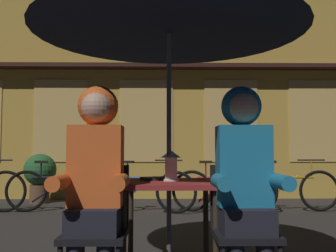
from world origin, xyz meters
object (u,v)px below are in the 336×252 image
object	(u,v)px
chair_right	(243,224)
cafe_table	(169,195)
person_left_hooded	(95,169)
bicycle_fourth	(224,190)
potted_plant	(40,174)
patio_umbrella	(169,10)
person_right_hooded	(244,169)
bicycle_third	(144,190)
lantern	(171,165)
bicycle_second	(59,190)
book	(155,179)
chair_left	(96,224)
bicycle_fifth	(288,190)

from	to	relation	value
chair_right	cafe_table	bearing A→B (deg)	142.45
person_left_hooded	chair_right	bearing A→B (deg)	3.39
bicycle_fourth	potted_plant	size ratio (longest dim) A/B	1.80
patio_umbrella	bicycle_fourth	bearing A→B (deg)	74.31
person_left_hooded	person_right_hooded	bearing A→B (deg)	0.00
person_right_hooded	bicycle_fourth	bearing A→B (deg)	83.16
chair_right	person_left_hooded	bearing A→B (deg)	-176.61
person_left_hooded	bicycle_third	xyz separation A→B (m)	(0.15, 3.73, -0.50)
patio_umbrella	lantern	distance (m)	1.20
lantern	bicycle_second	size ratio (longest dim) A/B	0.14
person_left_hooded	bicycle_fourth	distance (m)	4.01
cafe_table	chair_right	xyz separation A→B (m)	(0.48, -0.37, -0.15)
bicycle_second	bicycle_third	distance (m)	1.40
chair_right	lantern	bearing A→B (deg)	140.29
cafe_table	bicycle_fourth	distance (m)	3.44
bicycle_fourth	book	xyz separation A→B (m)	(-1.04, -3.20, 0.41)
person_left_hooded	book	distance (m)	0.65
person_left_hooded	bicycle_second	xyz separation A→B (m)	(-1.25, 3.88, -0.50)
potted_plant	bicycle_fourth	bearing A→B (deg)	-19.54
person_right_hooded	chair_right	bearing A→B (deg)	90.00
bicycle_second	bicycle_third	size ratio (longest dim) A/B	1.02
person_right_hooded	bicycle_third	bearing A→B (deg)	102.29
potted_plant	person_right_hooded	bearing A→B (deg)	-59.96
bicycle_fourth	chair_left	bearing A→B (deg)	-110.98
bicycle_second	bicycle_third	xyz separation A→B (m)	(1.39, -0.15, 0.00)
bicycle_fifth	potted_plant	xyz separation A→B (m)	(-4.32, 1.09, 0.20)
chair_left	patio_umbrella	bearing A→B (deg)	37.55
bicycle_fourth	chair_right	bearing A→B (deg)	-96.95
bicycle_second	book	bearing A→B (deg)	-64.25
lantern	person_left_hooded	bearing A→B (deg)	-138.18
chair_right	bicycle_third	world-z (taller)	chair_right
bicycle_second	potted_plant	bearing A→B (deg)	121.63
bicycle_second	bicycle_fifth	distance (m)	3.70
chair_right	chair_left	bearing A→B (deg)	180.00
lantern	chair_right	bearing A→B (deg)	-39.71
cafe_table	person_right_hooded	size ratio (longest dim) A/B	0.53
chair_left	lantern	bearing A→B (deg)	37.96
person_right_hooded	bicycle_third	world-z (taller)	person_right_hooded
cafe_table	lantern	bearing A→B (deg)	48.87
cafe_table	bicycle_fourth	xyz separation A→B (m)	(0.93, 3.30, -0.29)
person_left_hooded	cafe_table	bearing A→B (deg)	41.57
bicycle_third	potted_plant	world-z (taller)	potted_plant
cafe_table	patio_umbrella	distance (m)	1.42
bicycle_second	potted_plant	world-z (taller)	potted_plant
book	chair_left	bearing A→B (deg)	-146.75
cafe_table	bicycle_third	size ratio (longest dim) A/B	0.45
bicycle_third	person_left_hooded	bearing A→B (deg)	-92.26
bicycle_fifth	bicycle_fourth	bearing A→B (deg)	-175.84
person_right_hooded	bicycle_fourth	world-z (taller)	person_right_hooded
cafe_table	bicycle_third	world-z (taller)	bicycle_third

